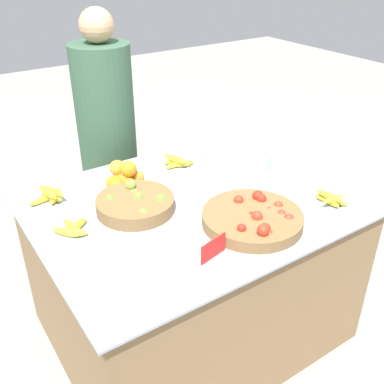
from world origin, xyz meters
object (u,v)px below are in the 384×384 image
tomato_basket (253,218)px  metal_bowl (237,158)px  lime_bowl (136,204)px  price_sign (213,249)px  vendor_person (109,151)px

tomato_basket → metal_bowl: 0.56m
lime_bowl → price_sign: (0.08, -0.47, 0.01)m
metal_bowl → price_sign: bearing=-135.3°
lime_bowl → metal_bowl: 0.66m
tomato_basket → metal_bowl: bearing=58.2°
vendor_person → metal_bowl: bearing=-60.6°
tomato_basket → vendor_person: size_ratio=0.28×
tomato_basket → metal_bowl: tomato_basket is taller
metal_bowl → price_sign: metal_bowl is taller
lime_bowl → metal_bowl: lime_bowl is taller
price_sign → vendor_person: size_ratio=0.09×
vendor_person → lime_bowl: bearing=-106.2°
lime_bowl → tomato_basket: lime_bowl is taller
vendor_person → tomato_basket: bearing=-84.4°
lime_bowl → vendor_person: 0.88m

